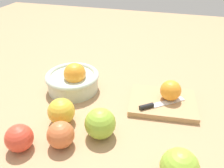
{
  "coord_description": "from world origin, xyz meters",
  "views": [
    {
      "loc": [
        0.15,
        -0.55,
        0.45
      ],
      "look_at": [
        -0.03,
        0.08,
        0.04
      ],
      "focal_mm": 37.27,
      "sensor_mm": 36.0,
      "label": 1
    }
  ],
  "objects": [
    {
      "name": "cutting_board",
      "position": [
        0.14,
        0.07,
        0.01
      ],
      "size": [
        0.22,
        0.18,
        0.02
      ],
      "primitive_type": "cube",
      "rotation": [
        0.0,
        0.0,
        0.09
      ],
      "color": "tan",
      "rests_on": "ground_plane"
    },
    {
      "name": "bowl",
      "position": [
        -0.17,
        0.07,
        0.04
      ],
      "size": [
        0.18,
        0.18,
        0.11
      ],
      "color": "beige",
      "rests_on": "ground_plane"
    },
    {
      "name": "apple_front_center",
      "position": [
        -0.01,
        -0.11,
        0.04
      ],
      "size": [
        0.08,
        0.08,
        0.08
      ],
      "primitive_type": "sphere",
      "color": "#8EB738",
      "rests_on": "ground_plane"
    },
    {
      "name": "knife",
      "position": [
        0.12,
        0.03,
        0.02
      ],
      "size": [
        0.13,
        0.11,
        0.01
      ],
      "color": "silver",
      "rests_on": "cutting_board"
    },
    {
      "name": "apple_front_left",
      "position": [
        -0.13,
        -0.09,
        0.04
      ],
      "size": [
        0.08,
        0.08,
        0.08
      ],
      "primitive_type": "sphere",
      "color": "gold",
      "rests_on": "ground_plane"
    },
    {
      "name": "ground_plane",
      "position": [
        0.0,
        0.0,
        0.0
      ],
      "size": [
        2.4,
        2.4,
        0.0
      ],
      "primitive_type": "plane",
      "color": "tan"
    },
    {
      "name": "apple_front_right",
      "position": [
        0.2,
        -0.2,
        0.04
      ],
      "size": [
        0.08,
        0.08,
        0.08
      ],
      "primitive_type": "sphere",
      "color": "#8EB738",
      "rests_on": "ground_plane"
    },
    {
      "name": "apple_front_left_3",
      "position": [
        -0.09,
        -0.17,
        0.03
      ],
      "size": [
        0.07,
        0.07,
        0.07
      ],
      "primitive_type": "sphere",
      "color": "#CC6638",
      "rests_on": "ground_plane"
    },
    {
      "name": "orange_on_board",
      "position": [
        0.16,
        0.08,
        0.05
      ],
      "size": [
        0.07,
        0.07,
        0.07
      ],
      "primitive_type": "sphere",
      "color": "orange",
      "rests_on": "cutting_board"
    },
    {
      "name": "apple_front_left_2",
      "position": [
        -0.18,
        -0.21,
        0.03
      ],
      "size": [
        0.07,
        0.07,
        0.07
      ],
      "primitive_type": "sphere",
      "color": "#D6422D",
      "rests_on": "ground_plane"
    }
  ]
}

